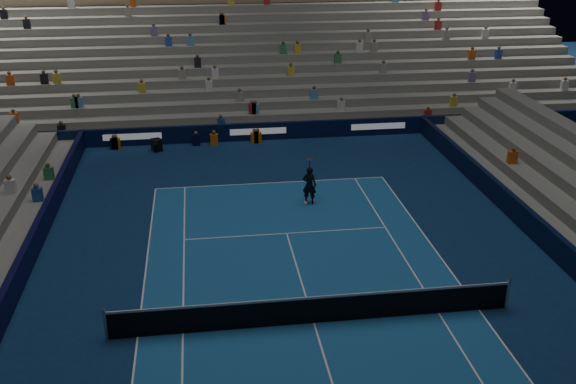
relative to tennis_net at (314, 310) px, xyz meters
The scene contains 7 objects.
ground 0.50m from the tennis_net, ahead, with size 90.00×90.00×0.00m, color #0C244B.
court_surface 0.50m from the tennis_net, ahead, with size 10.97×23.77×0.01m, color #1A5493.
sponsor_barrier_far 18.50m from the tennis_net, 90.00° to the left, with size 44.00×0.25×1.00m, color black.
grandstand_main 28.05m from the tennis_net, 90.00° to the left, with size 44.00×15.20×11.20m.
tennis_net is the anchor object (origin of this frame).
tennis_player 9.39m from the tennis_net, 81.36° to the left, with size 0.63×0.41×1.73m, color black.
broadcast_camera 18.28m from the tennis_net, 108.00° to the left, with size 0.66×1.03×0.65m.
Camera 1 is at (-3.24, -17.43, 12.03)m, focal length 41.34 mm.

